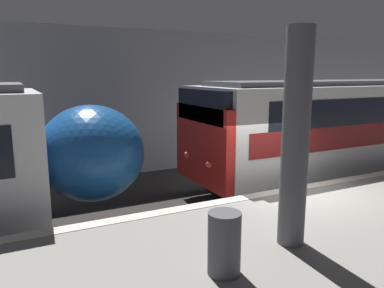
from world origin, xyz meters
The scene contains 5 objects.
ground_plane centered at (0.00, 0.00, 0.00)m, with size 120.00×120.00×0.00m, color #282623.
platform centered at (0.00, -2.16, 0.54)m, with size 40.00×4.31×1.10m.
station_rear_barrier centered at (0.00, 6.74, 2.63)m, with size 50.00×0.15×5.26m.
support_pillar_near centered at (-1.91, -2.25, 2.73)m, with size 0.41×0.41×3.30m.
trash_bin centered at (-3.32, -2.57, 1.51)m, with size 0.44×0.44×0.85m.
Camera 1 is at (-5.74, -6.48, 3.71)m, focal length 35.00 mm.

